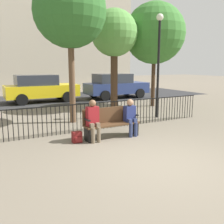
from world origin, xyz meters
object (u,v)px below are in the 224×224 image
park_bench (111,121)px  tree_0 (114,34)px  tree_2 (155,34)px  parked_car_2 (40,88)px  seated_person_1 (130,115)px  tree_1 (70,12)px  seated_person_0 (93,118)px  backpack (77,137)px  lamp_post (159,52)px  parked_car_0 (115,85)px

park_bench → tree_0: bearing=60.0°
tree_2 → parked_car_2: size_ratio=1.27×
seated_person_1 → tree_1: (-0.95, 2.64, 3.42)m
seated_person_0 → tree_0: (3.07, 4.33, 2.94)m
tree_0 → backpack: bearing=-129.9°
tree_0 → tree_2: size_ratio=0.90×
seated_person_1 → parked_car_2: 8.69m
lamp_post → parked_car_2: (-3.32, 6.81, -1.88)m
seated_person_0 → tree_1: 4.31m
tree_0 → seated_person_1: bearing=-112.6°
tree_0 → park_bench: bearing=-120.0°
seated_person_0 → parked_car_0: 9.71m
tree_0 → tree_2: (2.37, -0.02, 0.17)m
seated_person_0 → backpack: seated_person_0 is taller
park_bench → backpack: park_bench is taller
tree_0 → parked_car_0: 5.20m
seated_person_0 → parked_car_2: size_ratio=0.29×
park_bench → seated_person_1: seated_person_1 is taller
backpack → tree_0: (3.54, 4.22, 3.46)m
parked_car_0 → seated_person_1: bearing=-116.2°
seated_person_1 → parked_car_2: size_ratio=0.27×
seated_person_0 → lamp_post: bearing=26.0°
seated_person_1 → tree_2: 6.77m
seated_person_0 → parked_car_0: bearing=57.1°
lamp_post → parked_car_2: 7.81m
seated_person_0 → seated_person_1: (1.27, -0.00, -0.03)m
tree_2 → parked_car_2: bearing=139.1°
backpack → tree_1: tree_1 is taller
backpack → parked_car_2: (0.91, 8.54, 0.69)m
tree_0 → tree_1: (-2.75, -1.70, 0.46)m
park_bench → seated_person_0: size_ratio=1.44×
park_bench → seated_person_0: (-0.64, -0.13, 0.18)m
lamp_post → parked_car_0: lamp_post is taller
lamp_post → parked_car_2: lamp_post is taller
backpack → parked_car_0: bearing=54.5°
tree_2 → parked_car_0: (-0.17, 3.83, -2.94)m
park_bench → tree_2: tree_2 is taller
park_bench → lamp_post: (3.12, 1.70, 2.22)m
tree_2 → parked_car_2: (-5.00, 4.34, -2.94)m
seated_person_0 → lamp_post: lamp_post is taller
lamp_post → seated_person_0: bearing=-154.0°
seated_person_1 → seated_person_0: bearing=179.8°
park_bench → tree_2: 7.17m
seated_person_1 → tree_2: tree_2 is taller
seated_person_1 → tree_2: bearing=45.9°
park_bench → tree_0: size_ratio=0.36×
seated_person_0 → seated_person_1: bearing=-0.2°
park_bench → lamp_post: bearing=28.6°
seated_person_1 → backpack: size_ratio=3.63×
tree_2 → parked_car_0: tree_2 is taller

